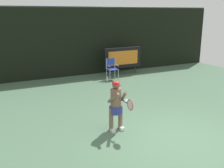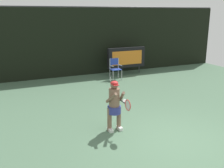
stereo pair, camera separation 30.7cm
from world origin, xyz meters
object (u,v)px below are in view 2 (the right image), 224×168
(umpire_chair, at_px, (115,68))
(scoreboard, at_px, (126,58))
(water_bottle, at_px, (111,79))
(tennis_racket, at_px, (127,105))
(tennis_player, at_px, (114,104))

(umpire_chair, bearing_deg, scoreboard, 36.78)
(umpire_chair, xyz_separation_m, water_bottle, (-0.37, -0.25, -0.50))
(umpire_chair, distance_m, water_bottle, 0.67)
(water_bottle, height_order, tennis_racket, tennis_racket)
(water_bottle, xyz_separation_m, tennis_racket, (-2.07, -5.79, 0.81))
(umpire_chair, xyz_separation_m, tennis_racket, (-2.44, -6.04, 0.31))
(water_bottle, bearing_deg, scoreboard, 35.92)
(scoreboard, xyz_separation_m, tennis_player, (-3.62, -6.28, -0.13))
(scoreboard, distance_m, umpire_chair, 1.34)
(tennis_racket, bearing_deg, umpire_chair, 80.55)
(scoreboard, bearing_deg, tennis_player, -119.97)
(umpire_chair, relative_size, tennis_racket, 1.79)
(scoreboard, relative_size, tennis_racket, 3.65)
(scoreboard, height_order, tennis_racket, scoreboard)
(tennis_player, relative_size, tennis_racket, 2.47)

